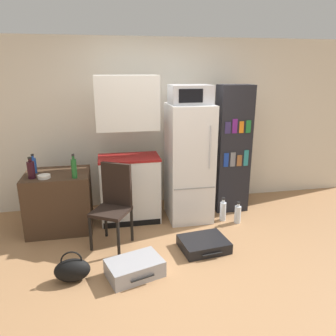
# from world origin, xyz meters

# --- Properties ---
(ground_plane) EXTENTS (24.00, 24.00, 0.00)m
(ground_plane) POSITION_xyz_m (0.00, 0.00, 0.00)
(ground_plane) COLOR #A3754C
(wall_back) EXTENTS (6.40, 0.10, 2.51)m
(wall_back) POSITION_xyz_m (0.20, 2.00, 1.26)
(wall_back) COLOR silver
(wall_back) RESTS_ON ground_plane
(side_table) EXTENTS (0.82, 0.67, 0.78)m
(side_table) POSITION_xyz_m (-1.42, 1.27, 0.39)
(side_table) COLOR #422D1E
(side_table) RESTS_ON ground_plane
(kitchen_hutch) EXTENTS (0.83, 0.50, 2.00)m
(kitchen_hutch) POSITION_xyz_m (-0.48, 1.36, 0.92)
(kitchen_hutch) COLOR silver
(kitchen_hutch) RESTS_ON ground_plane
(refrigerator) EXTENTS (0.59, 0.66, 1.62)m
(refrigerator) POSITION_xyz_m (0.35, 1.28, 0.81)
(refrigerator) COLOR white
(refrigerator) RESTS_ON ground_plane
(microwave) EXTENTS (0.53, 0.43, 0.25)m
(microwave) POSITION_xyz_m (0.35, 1.28, 1.75)
(microwave) COLOR #B7B7BC
(microwave) RESTS_ON refrigerator
(bookshelf) EXTENTS (0.48, 0.32, 1.86)m
(bookshelf) POSITION_xyz_m (1.05, 1.44, 0.93)
(bookshelf) COLOR black
(bookshelf) RESTS_ON ground_plane
(bottle_wine_dark) EXTENTS (0.09, 0.09, 0.27)m
(bottle_wine_dark) POSITION_xyz_m (-1.69, 1.11, 0.89)
(bottle_wine_dark) COLOR black
(bottle_wine_dark) RESTS_ON side_table
(bottle_blue_soda) EXTENTS (0.07, 0.07, 0.25)m
(bottle_blue_soda) POSITION_xyz_m (-1.70, 1.33, 0.88)
(bottle_blue_soda) COLOR #1E47A3
(bottle_blue_soda) RESTS_ON side_table
(bottle_green_tall) EXTENTS (0.07, 0.07, 0.30)m
(bottle_green_tall) POSITION_xyz_m (-1.17, 1.03, 0.91)
(bottle_green_tall) COLOR #1E6028
(bottle_green_tall) RESTS_ON side_table
(bowl) EXTENTS (0.15, 0.15, 0.04)m
(bowl) POSITION_xyz_m (-1.54, 1.09, 0.80)
(bowl) COLOR silver
(bowl) RESTS_ON side_table
(chair) EXTENTS (0.55, 0.55, 1.00)m
(chair) POSITION_xyz_m (-0.71, 0.75, 0.57)
(chair) COLOR black
(chair) RESTS_ON ground_plane
(suitcase_large_flat) EXTENTS (0.59, 0.51, 0.13)m
(suitcase_large_flat) POSITION_xyz_m (0.31, 0.37, 0.06)
(suitcase_large_flat) COLOR black
(suitcase_large_flat) RESTS_ON ground_plane
(suitcase_small_flat) EXTENTS (0.64, 0.52, 0.17)m
(suitcase_small_flat) POSITION_xyz_m (-0.55, 0.00, 0.09)
(suitcase_small_flat) COLOR #99999E
(suitcase_small_flat) RESTS_ON ground_plane
(handbag) EXTENTS (0.36, 0.20, 0.33)m
(handbag) POSITION_xyz_m (-1.18, 0.03, 0.12)
(handbag) COLOR black
(handbag) RESTS_ON ground_plane
(water_bottle_front) EXTENTS (0.09, 0.09, 0.34)m
(water_bottle_front) POSITION_xyz_m (0.80, 1.06, 0.14)
(water_bottle_front) COLOR silver
(water_bottle_front) RESTS_ON ground_plane
(water_bottle_middle) EXTENTS (0.09, 0.09, 0.31)m
(water_bottle_middle) POSITION_xyz_m (0.98, 0.95, 0.13)
(water_bottle_middle) COLOR silver
(water_bottle_middle) RESTS_ON ground_plane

